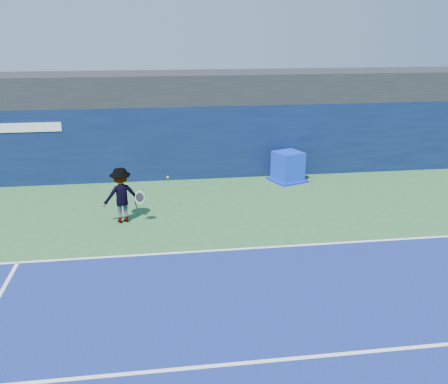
% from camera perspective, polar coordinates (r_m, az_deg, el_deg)
% --- Properties ---
extents(ground, '(80.00, 80.00, 0.00)m').
position_cam_1_polar(ground, '(11.52, -0.82, -13.13)').
color(ground, '#2D6431').
rests_on(ground, ground).
extents(baseline, '(24.00, 0.10, 0.01)m').
position_cam_1_polar(baseline, '(14.14, -2.39, -6.78)').
color(baseline, white).
rests_on(baseline, ground).
extents(service_line, '(24.00, 0.10, 0.01)m').
position_cam_1_polar(service_line, '(9.88, 0.75, -19.10)').
color(service_line, white).
rests_on(service_line, ground).
extents(stadium_band, '(36.00, 3.00, 1.20)m').
position_cam_1_polar(stadium_band, '(21.41, -4.91, 11.85)').
color(stadium_band, black).
rests_on(stadium_band, back_wall_assembly).
extents(back_wall_assembly, '(36.00, 1.03, 3.00)m').
position_cam_1_polar(back_wall_assembly, '(20.78, -4.59, 5.78)').
color(back_wall_assembly, '#0A183B').
rests_on(back_wall_assembly, ground).
extents(equipment_cart, '(1.63, 1.63, 1.21)m').
position_cam_1_polar(equipment_cart, '(20.48, 7.31, 2.77)').
color(equipment_cart, '#0D2DBF').
rests_on(equipment_cart, ground).
extents(tennis_player, '(1.41, 0.97, 1.80)m').
position_cam_1_polar(tennis_player, '(16.25, -11.66, -0.36)').
color(tennis_player, white).
rests_on(tennis_player, ground).
extents(tennis_ball, '(0.08, 0.08, 0.08)m').
position_cam_1_polar(tennis_ball, '(16.66, -6.45, 1.70)').
color(tennis_ball, '#D1D717').
rests_on(tennis_ball, ground).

